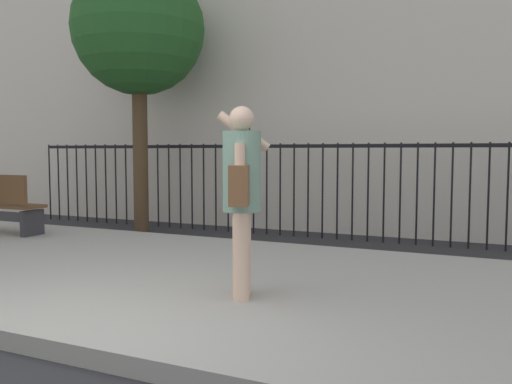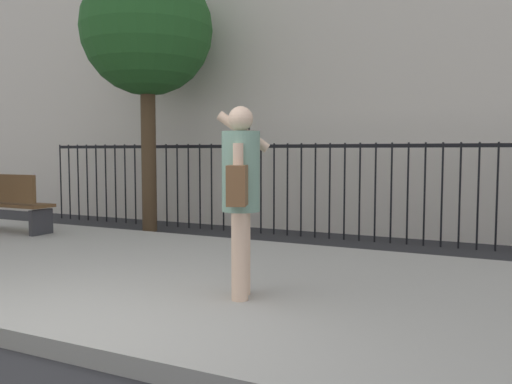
{
  "view_description": "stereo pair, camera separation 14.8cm",
  "coord_description": "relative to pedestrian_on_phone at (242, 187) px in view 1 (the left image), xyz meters",
  "views": [
    {
      "loc": [
        2.9,
        -2.72,
        1.47
      ],
      "look_at": [
        0.78,
        1.86,
        1.08
      ],
      "focal_mm": 37.82,
      "sensor_mm": 36.0,
      "label": 1
    },
    {
      "loc": [
        3.04,
        -2.65,
        1.47
      ],
      "look_at": [
        0.78,
        1.86,
        1.08
      ],
      "focal_mm": 37.82,
      "sensor_mm": 36.0,
      "label": 2
    }
  ],
  "objects": [
    {
      "name": "ground_plane",
      "position": [
        -0.78,
        -1.54,
        -1.15
      ],
      "size": [
        60.0,
        60.0,
        0.0
      ],
      "primitive_type": "plane",
      "color": "#28282B"
    },
    {
      "name": "street_tree_near",
      "position": [
        -3.88,
        3.69,
        2.45
      ],
      "size": [
        2.34,
        2.34,
        4.81
      ],
      "color": "#4C3823",
      "rests_on": "ground"
    },
    {
      "name": "pedestrian_on_phone",
      "position": [
        0.0,
        0.0,
        0.0
      ],
      "size": [
        0.54,
        0.72,
        1.71
      ],
      "color": "beige",
      "rests_on": "sidewalk"
    },
    {
      "name": "sidewalk",
      "position": [
        -0.78,
        0.66,
        -1.07
      ],
      "size": [
        28.0,
        4.4,
        0.15
      ],
      "primitive_type": "cube",
      "color": "#9E9B93",
      "rests_on": "ground"
    },
    {
      "name": "iron_fence",
      "position": [
        -0.78,
        4.36,
        -0.13
      ],
      "size": [
        12.03,
        0.04,
        1.6
      ],
      "color": "black",
      "rests_on": "ground"
    }
  ]
}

